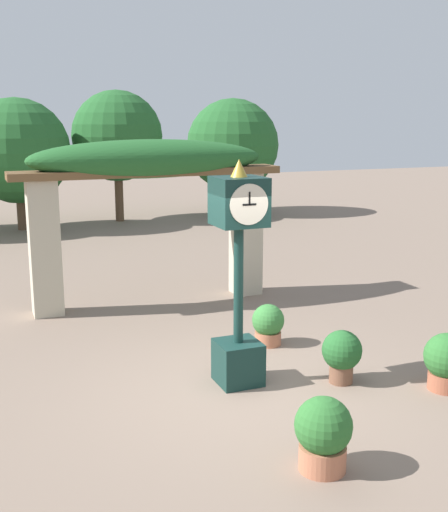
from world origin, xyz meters
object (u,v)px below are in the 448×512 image
Objects in this scene: pedestal_clock at (239,270)px; potted_plant_far_left at (342,353)px; potted_plant_near_right at (323,433)px; potted_plant_near_left at (447,361)px; potted_plant_far_right at (268,324)px.

pedestal_clock is 4.12× the size of potted_plant_far_left.
potted_plant_near_right is 1.07× the size of potted_plant_far_left.
potted_plant_near_left is at bearing -26.35° from pedestal_clock.
pedestal_clock is 1.77m from potted_plant_far_left.
potted_plant_near_right is (-0.06, -2.29, -1.13)m from pedestal_clock.
potted_plant_near_right reaches higher than potted_plant_far_left.
potted_plant_near_left is 1.17× the size of potted_plant_far_right.
pedestal_clock is 4.59× the size of potted_plant_far_right.
potted_plant_far_left reaches higher than potted_plant_far_right.
potted_plant_far_right is at bearing 72.98° from potted_plant_near_right.
potted_plant_near_left is 2.75m from potted_plant_far_right.
pedestal_clock is 2.91m from potted_plant_near_left.
potted_plant_far_left is (-1.13, 0.69, 0.01)m from potted_plant_near_left.
potted_plant_near_right reaches higher than potted_plant_far_right.
potted_plant_near_left is 2.70m from potted_plant_near_right.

